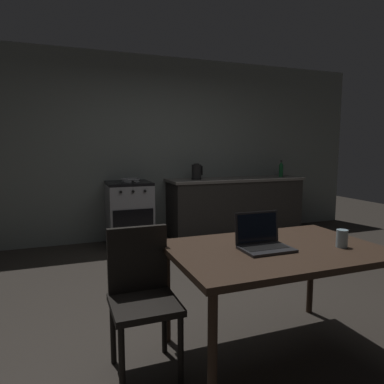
# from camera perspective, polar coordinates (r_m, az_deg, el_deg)

# --- Properties ---
(ground_plane) EXTENTS (12.00, 12.00, 0.00)m
(ground_plane) POSITION_cam_1_polar(r_m,az_deg,el_deg) (3.30, 5.99, -17.44)
(ground_plane) COLOR #2D2823
(back_wall) EXTENTS (6.40, 0.10, 2.71)m
(back_wall) POSITION_cam_1_polar(r_m,az_deg,el_deg) (5.46, -3.00, 7.07)
(back_wall) COLOR slate
(back_wall) RESTS_ON ground_plane
(kitchen_counter) EXTENTS (2.16, 0.64, 0.90)m
(kitchen_counter) POSITION_cam_1_polar(r_m,az_deg,el_deg) (5.57, 7.02, -2.33)
(kitchen_counter) COLOR #282623
(kitchen_counter) RESTS_ON ground_plane
(stove_oven) EXTENTS (0.60, 0.62, 0.90)m
(stove_oven) POSITION_cam_1_polar(r_m,az_deg,el_deg) (5.02, -10.19, -3.47)
(stove_oven) COLOR gray
(stove_oven) RESTS_ON ground_plane
(dining_table) EXTENTS (1.36, 0.91, 0.73)m
(dining_table) POSITION_cam_1_polar(r_m,az_deg,el_deg) (2.38, 13.44, -10.27)
(dining_table) COLOR #332319
(dining_table) RESTS_ON ground_plane
(chair) EXTENTS (0.40, 0.40, 0.88)m
(chair) POSITION_cam_1_polar(r_m,az_deg,el_deg) (2.27, -8.21, -15.46)
(chair) COLOR black
(chair) RESTS_ON ground_plane
(laptop) EXTENTS (0.32, 0.24, 0.23)m
(laptop) POSITION_cam_1_polar(r_m,az_deg,el_deg) (2.30, 11.54, -7.96)
(laptop) COLOR #232326
(laptop) RESTS_ON dining_table
(electric_kettle) EXTENTS (0.17, 0.15, 0.24)m
(electric_kettle) POSITION_cam_1_polar(r_m,az_deg,el_deg) (5.23, 0.73, 3.31)
(electric_kettle) COLOR black
(electric_kettle) RESTS_ON kitchen_counter
(bottle) EXTENTS (0.07, 0.07, 0.27)m
(bottle) POSITION_cam_1_polar(r_m,az_deg,el_deg) (5.87, 14.31, 3.65)
(bottle) COLOR #19592D
(bottle) RESTS_ON kitchen_counter
(frying_pan) EXTENTS (0.27, 0.44, 0.05)m
(frying_pan) POSITION_cam_1_polar(r_m,az_deg,el_deg) (4.93, -9.95, 1.92)
(frying_pan) COLOR gray
(frying_pan) RESTS_ON stove_oven
(drinking_glass) EXTENTS (0.07, 0.07, 0.12)m
(drinking_glass) POSITION_cam_1_polar(r_m,az_deg,el_deg) (2.49, 23.25, -6.97)
(drinking_glass) COLOR #99B7C6
(drinking_glass) RESTS_ON dining_table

